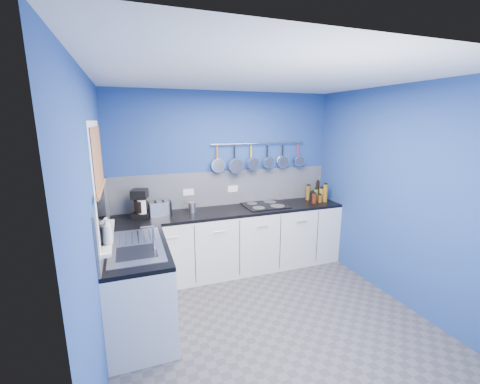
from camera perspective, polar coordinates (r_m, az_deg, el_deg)
floor at (r=3.71m, az=5.03°, el=-21.86°), size 3.20×3.00×0.02m
ceiling at (r=3.08m, az=6.01°, el=20.44°), size 3.20×3.00×0.02m
wall_back at (r=4.54m, az=-2.67°, el=2.05°), size 3.20×0.02×2.50m
wall_front at (r=2.00m, az=24.80°, el=-13.54°), size 3.20×0.02×2.50m
wall_left at (r=2.90m, az=-24.85°, el=-5.44°), size 0.02×3.00×2.50m
wall_right at (r=4.11m, az=26.24°, el=-0.44°), size 0.02×3.00×2.50m
backsplash_back at (r=4.54m, az=-2.58°, el=0.76°), size 3.20×0.02×0.50m
backsplash_left at (r=3.50m, az=-23.59°, el=-4.02°), size 0.02×1.80×0.50m
cabinet_run_back at (r=4.49m, az=-1.37°, el=-8.99°), size 3.20×0.60×0.86m
worktop_back at (r=4.34m, az=-1.40°, el=-3.47°), size 3.20×0.60×0.04m
cabinet_run_left at (r=3.48m, az=-17.84°, el=-16.49°), size 0.60×1.20×0.86m
worktop_left at (r=3.29m, az=-18.38°, el=-9.62°), size 0.60×1.20×0.04m
window_frame at (r=3.11m, az=-24.31°, el=1.53°), size 0.01×1.00×1.10m
window_glass at (r=3.11m, az=-24.22°, el=1.54°), size 0.01×0.90×1.00m
bamboo_blind at (r=3.08m, az=-24.45°, el=5.66°), size 0.01×0.90×0.55m
window_sill at (r=3.24m, az=-23.03°, el=-7.39°), size 0.10×0.98×0.03m
sink_unit at (r=3.28m, az=-18.41°, el=-9.23°), size 0.50×0.95×0.01m
mixer_tap at (r=3.07m, az=-15.46°, el=-8.02°), size 0.12×0.08×0.26m
socket_left at (r=4.41m, az=-9.36°, el=-0.04°), size 0.15×0.01×0.09m
socket_right at (r=4.56m, az=-1.33°, el=0.57°), size 0.15×0.01×0.09m
pot_rail at (r=4.59m, az=3.53°, el=8.83°), size 1.45×0.02×0.02m
soap_bottle_a at (r=2.96m, az=-23.09°, el=-6.54°), size 0.11×0.11×0.24m
soap_bottle_b at (r=3.15m, az=-22.87°, el=-6.01°), size 0.08×0.08×0.17m
paper_towel at (r=4.11m, az=-17.40°, el=-3.01°), size 0.12×0.12×0.24m
coffee_maker at (r=4.14m, az=-17.70°, el=-2.06°), size 0.26×0.27×0.36m
toaster at (r=4.20m, az=-14.44°, el=-2.91°), size 0.30×0.20×0.18m
canister at (r=4.24m, az=-8.71°, el=-2.77°), size 0.11×0.11×0.14m
hob at (r=4.55m, az=4.49°, el=-2.39°), size 0.60×0.53×0.01m
pan_0 at (r=4.39m, az=-4.14°, el=6.13°), size 0.19×0.08×0.38m
pan_1 at (r=4.46m, az=-0.98°, el=6.13°), size 0.21×0.11×0.40m
pan_2 at (r=4.55m, az=2.07°, el=6.50°), size 0.18×0.12×0.37m
pan_3 at (r=4.65m, az=4.99°, el=6.62°), size 0.17×0.11×0.36m
pan_4 at (r=4.76m, az=7.79°, el=6.64°), size 0.18×0.07×0.37m
pan_5 at (r=4.88m, az=10.45°, el=6.78°), size 0.17×0.10×0.36m
condiment_0 at (r=5.03m, az=13.94°, el=0.33°), size 0.05×0.05×0.28m
condiment_1 at (r=5.01m, az=13.04°, el=-0.66°), size 0.07×0.07×0.12m
condiment_2 at (r=4.97m, az=12.30°, el=-0.12°), size 0.07×0.07×0.22m
condiment_3 at (r=4.98m, az=14.59°, el=-0.42°), size 0.07×0.07×0.19m
condiment_4 at (r=4.91m, az=13.64°, el=-0.56°), size 0.06×0.06×0.18m
condiment_5 at (r=4.88m, az=12.88°, el=-0.88°), size 0.06×0.06×0.14m
condiment_6 at (r=4.90m, az=15.27°, el=-0.19°), size 0.07×0.07×0.27m
condiment_7 at (r=4.86m, az=14.37°, el=-1.17°), size 0.06×0.06×0.11m
condiment_8 at (r=4.79m, az=13.39°, el=-1.13°), size 0.07×0.07×0.14m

